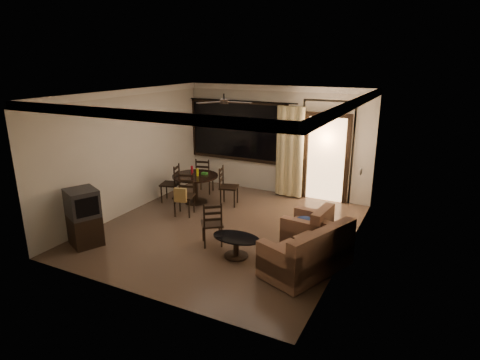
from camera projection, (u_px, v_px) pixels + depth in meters
The scene contains 12 objects.
ground at pixel (225, 229), 8.45m from camera, with size 5.50×5.50×0.00m, color #7F6651.
room_shell at pixel (284, 132), 9.18m from camera, with size 5.50×6.70×5.50m.
dining_table at pixel (195, 181), 9.85m from camera, with size 1.12×1.12×0.92m.
dining_chair_west at pixel (171, 190), 10.00m from camera, with size 0.51×0.51×0.95m.
dining_chair_east at pixel (229, 194), 9.77m from camera, with size 0.51×0.51×0.95m.
dining_chair_south at pixel (184, 202), 9.12m from camera, with size 0.51×0.55×0.95m.
dining_chair_north at pixel (205, 182), 10.67m from camera, with size 0.51×0.51×0.95m.
tv_cabinet at pixel (84, 217), 7.60m from camera, with size 0.74×0.72×1.11m.
sofa at pixel (309, 254), 6.65m from camera, with size 1.35×1.76×0.84m.
armchair at pixel (309, 230), 7.61m from camera, with size 0.84×0.84×0.78m.
coffee_table at pixel (236, 243), 7.20m from camera, with size 0.89×0.53×0.39m.
side_chair at pixel (212, 232), 7.67m from camera, with size 0.55×0.55×0.90m.
Camera 1 is at (3.78, -6.81, 3.45)m, focal length 30.00 mm.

